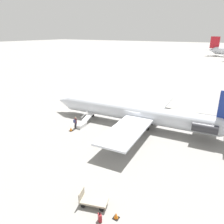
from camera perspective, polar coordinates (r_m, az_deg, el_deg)
The scene contains 8 objects.
ground_plane at distance 32.95m, azimuth 5.99°, elevation -3.34°, with size 600.00×600.00×0.00m, color gray.
airplane_main at distance 31.94m, azimuth 7.62°, elevation -0.41°, with size 29.02×22.01×6.54m.
boarding_stairs at distance 32.67m, azimuth -7.79°, elevation -2.93°, with size 1.35×4.08×1.65m.
passenger at distance 31.60m, azimuth -9.52°, elevation -2.60°, with size 0.36×0.55×1.74m.
luggage_cart at distance 18.83m, azimuth -5.12°, elevation -22.01°, with size 2.43×1.69×1.22m.
suitcase at distance 17.73m, azimuth -3.19°, elevation -25.84°, with size 0.42×0.40×0.88m.
traffic_cone_near_stairs at distance 31.24m, azimuth -10.69°, elevation -4.44°, with size 0.51×0.51×0.56m.
traffic_cone_near_cart at distance 17.97m, azimuth 1.06°, elevation -25.48°, with size 0.45×0.45×0.50m.
Camera 1 is at (-12.77, 27.42, 13.07)m, focal length 35.00 mm.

